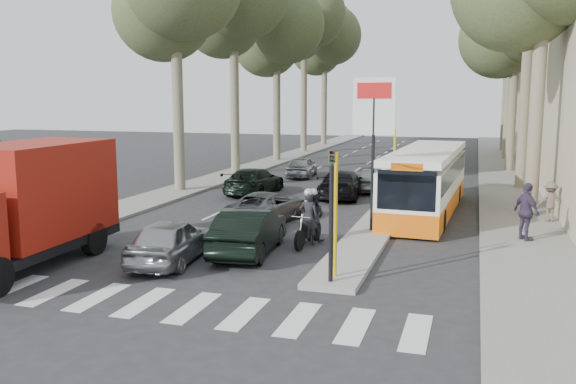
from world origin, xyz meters
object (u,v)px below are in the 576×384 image
object	(u,v)px
silver_hatchback	(171,240)
dark_hatchback	(249,231)
red_truck	(22,203)
city_bus	(427,179)
motorcycle	(311,218)

from	to	relation	value
silver_hatchback	dark_hatchback	bearing A→B (deg)	-143.66
red_truck	city_bus	xyz separation A→B (m)	(10.53, 11.90, -0.43)
city_bus	silver_hatchback	bearing A→B (deg)	-120.16
dark_hatchback	red_truck	xyz separation A→B (m)	(-5.70, -3.42, 1.18)
motorcycle	red_truck	bearing A→B (deg)	-138.57
dark_hatchback	city_bus	distance (m)	9.78
silver_hatchback	city_bus	xyz separation A→B (m)	(6.69, 10.18, 0.78)
silver_hatchback	motorcycle	size ratio (longest dim) A/B	1.77
silver_hatchback	dark_hatchback	world-z (taller)	dark_hatchback
silver_hatchback	red_truck	world-z (taller)	red_truck
dark_hatchback	motorcycle	distance (m)	2.37
red_truck	motorcycle	size ratio (longest dim) A/B	2.99
silver_hatchback	city_bus	world-z (taller)	city_bus
motorcycle	city_bus	bearing A→B (deg)	69.55
silver_hatchback	dark_hatchback	size ratio (longest dim) A/B	0.92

